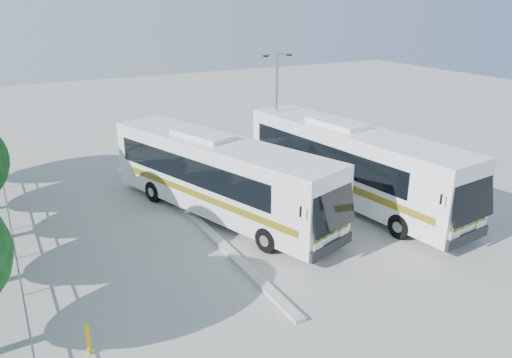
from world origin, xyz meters
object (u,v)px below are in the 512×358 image
lamppost (277,109)px  bollard (88,339)px  coach_main (219,175)px  coach_adjacent (352,163)px

lamppost → bollard: lamppost is taller
coach_main → coach_adjacent: 6.74m
coach_adjacent → lamppost: (-1.15, 5.49, 1.85)m
lamppost → bollard: bearing=-134.2°
coach_main → coach_adjacent: bearing=-31.3°
coach_main → bollard: (-7.55, -7.37, -1.50)m
coach_main → lamppost: size_ratio=1.89×
coach_adjacent → lamppost: bearing=95.4°
coach_main → coach_adjacent: size_ratio=0.97×
coach_adjacent → coach_main: bearing=160.1°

